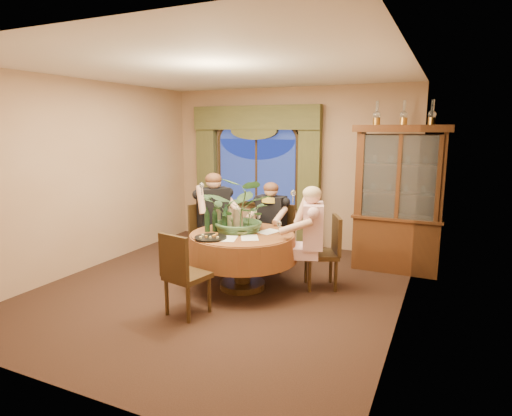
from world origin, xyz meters
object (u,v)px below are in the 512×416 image
at_px(olive_bowl, 242,233).
at_px(wine_bottle_4, 218,216).
at_px(chair_front_left, 187,274).
at_px(wine_bottle_0, 225,221).
at_px(wine_bottle_5, 207,219).
at_px(stoneware_vase, 238,219).
at_px(china_cabinet, 399,199).
at_px(oil_lamp_center, 404,113).
at_px(wine_bottle_2, 226,216).
at_px(oil_lamp_right, 432,112).
at_px(person_back, 214,220).
at_px(dining_table, 242,261).
at_px(chair_back, 208,238).
at_px(oil_lamp_left, 377,113).
at_px(chair_right, 321,253).
at_px(centerpiece_plant, 242,185).
at_px(wine_bottle_3, 230,218).
at_px(person_pink, 313,239).
at_px(wine_bottle_1, 215,219).
at_px(chair_back_right, 276,238).
at_px(person_scarf, 271,225).

distance_m(olive_bowl, wine_bottle_4, 0.51).
distance_m(chair_front_left, olive_bowl, 0.98).
bearing_deg(wine_bottle_0, wine_bottle_5, -174.84).
distance_m(stoneware_vase, wine_bottle_4, 0.29).
height_order(china_cabinet, wine_bottle_0, china_cabinet).
height_order(oil_lamp_center, wine_bottle_2, oil_lamp_center).
xyz_separation_m(oil_lamp_right, person_back, (-2.92, -0.99, -1.59)).
relative_size(dining_table, person_back, 1.00).
height_order(oil_lamp_right, wine_bottle_2, oil_lamp_right).
xyz_separation_m(chair_back, person_back, (0.03, 0.13, 0.25)).
height_order(china_cabinet, person_back, china_cabinet).
xyz_separation_m(oil_lamp_left, chair_right, (-0.44, -1.16, -1.84)).
xyz_separation_m(dining_table, chair_front_left, (-0.20, -0.99, 0.10)).
bearing_deg(chair_right, centerpiece_plant, 82.18).
bearing_deg(dining_table, wine_bottle_3, 162.97).
distance_m(stoneware_vase, wine_bottle_2, 0.19).
relative_size(dining_table, wine_bottle_2, 4.40).
height_order(wine_bottle_3, wine_bottle_4, same).
distance_m(oil_lamp_center, wine_bottle_3, 2.87).
xyz_separation_m(person_pink, wine_bottle_2, (-1.21, -0.11, 0.22)).
bearing_deg(wine_bottle_1, chair_front_left, -79.43).
xyz_separation_m(dining_table, china_cabinet, (1.75, 1.61, 0.70)).
bearing_deg(chair_right, oil_lamp_left, -46.71).
distance_m(chair_back_right, wine_bottle_4, 1.04).
xyz_separation_m(oil_lamp_center, person_back, (-2.55, -0.99, -1.59)).
relative_size(dining_table, centerpiece_plant, 1.36).
xyz_separation_m(person_back, person_scarf, (0.82, 0.30, -0.07)).
relative_size(oil_lamp_left, wine_bottle_0, 1.03).
height_order(chair_right, stoneware_vase, stoneware_vase).
height_order(oil_lamp_right, olive_bowl, oil_lamp_right).
distance_m(oil_lamp_right, wine_bottle_4, 3.27).
xyz_separation_m(chair_back_right, centerpiece_plant, (-0.17, -0.78, 0.89)).
height_order(chair_front_left, olive_bowl, chair_front_left).
distance_m(person_scarf, wine_bottle_2, 0.88).
height_order(person_back, wine_bottle_0, person_back).
relative_size(centerpiece_plant, wine_bottle_5, 3.24).
relative_size(chair_front_left, person_back, 0.66).
xyz_separation_m(person_pink, wine_bottle_3, (-1.09, -0.21, 0.22)).
bearing_deg(wine_bottle_0, person_scarf, 77.29).
bearing_deg(chair_right, oil_lamp_right, -71.45).
distance_m(oil_lamp_right, olive_bowl, 3.10).
bearing_deg(wine_bottle_2, oil_lamp_right, 30.41).
bearing_deg(stoneware_vase, person_back, 144.35).
bearing_deg(wine_bottle_2, centerpiece_plant, -8.96).
bearing_deg(wine_bottle_3, dining_table, -17.03).
height_order(oil_lamp_right, person_pink, oil_lamp_right).
height_order(wine_bottle_2, wine_bottle_4, same).
bearing_deg(chair_back_right, chair_back, 30.64).
bearing_deg(person_back, oil_lamp_center, 149.43).
xyz_separation_m(wine_bottle_2, wine_bottle_4, (-0.09, -0.05, 0.00)).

